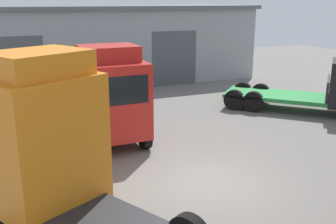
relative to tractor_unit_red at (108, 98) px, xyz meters
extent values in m
plane|color=slate|center=(1.97, -4.80, -1.84)|extent=(60.00, 60.00, 0.00)
cube|color=#93999E|center=(1.97, 12.32, 0.63)|extent=(22.52, 6.22, 4.94)
cube|color=#565B60|center=(1.97, 12.32, 3.22)|extent=(23.02, 6.72, 0.25)
cube|color=#4C5156|center=(-2.98, 9.23, -0.04)|extent=(3.20, 0.08, 3.60)
cube|color=#4C5156|center=(6.93, 9.23, -0.04)|extent=(3.20, 0.08, 3.60)
cube|color=red|center=(-0.01, -0.57, 0.09)|extent=(2.53, 2.43, 2.85)
cube|color=red|center=(-0.01, -0.37, 1.80)|extent=(2.12, 1.70, 0.60)
cube|color=black|center=(0.01, -1.74, 0.66)|extent=(2.10, 0.10, 1.03)
cube|color=#232326|center=(-0.05, 2.79, -1.22)|extent=(2.05, 4.33, 0.24)
cylinder|color=#B2B2B7|center=(0.96, 2.20, -1.39)|extent=(0.57, 1.11, 0.56)
cylinder|color=black|center=(1.10, -1.15, -1.34)|extent=(0.31, 1.02, 1.02)
cylinder|color=black|center=(-1.10, -1.18, -1.34)|extent=(0.31, 1.02, 1.02)
cylinder|color=black|center=(1.04, 3.55, -1.34)|extent=(0.31, 1.02, 1.02)
cylinder|color=black|center=(-1.16, 3.53, -1.34)|extent=(0.31, 1.02, 1.02)
cylinder|color=black|center=(1.03, 4.45, -1.34)|extent=(0.31, 1.02, 1.02)
cylinder|color=black|center=(-1.17, 4.43, -1.34)|extent=(0.31, 1.02, 1.02)
cube|color=orange|center=(-3.00, -5.02, 0.35)|extent=(3.32, 3.28, 3.34)
cube|color=orange|center=(-2.91, -5.20, 2.30)|extent=(2.64, 2.46, 0.60)
cube|color=black|center=(-3.53, -3.98, 1.02)|extent=(1.90, 1.03, 1.20)
cylinder|color=black|center=(-2.30, -3.98, -1.32)|extent=(0.75, 1.07, 1.05)
cube|color=#28843D|center=(9.41, 1.59, -1.13)|extent=(5.31, 5.35, 0.20)
cube|color=#232326|center=(11.15, -0.18, -0.58)|extent=(1.80, 1.77, 1.10)
cylinder|color=black|center=(9.48, 3.02, -1.31)|extent=(0.96, 0.97, 1.06)
cylinder|color=black|center=(7.98, 1.55, -1.31)|extent=(0.96, 0.97, 1.06)
cylinder|color=black|center=(8.78, 3.73, -1.31)|extent=(0.96, 0.97, 1.06)
cylinder|color=black|center=(7.28, 2.26, -1.31)|extent=(0.96, 0.97, 1.06)
camera|label=1|loc=(-3.66, -14.70, 3.72)|focal=42.00mm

